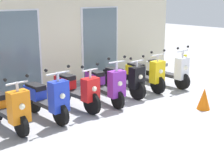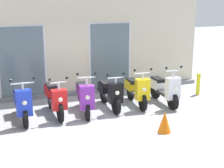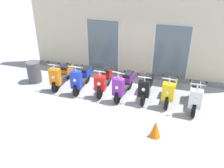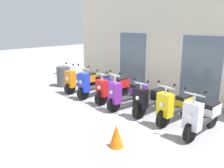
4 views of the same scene
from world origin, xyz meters
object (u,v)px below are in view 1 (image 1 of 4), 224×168
(scooter_black, at_px, (124,79))
(scooter_yellow, at_px, (145,74))
(scooter_purple, at_px, (105,84))
(scooter_white, at_px, (168,70))
(scooter_orange, at_px, (8,107))
(traffic_cone, at_px, (204,99))
(scooter_blue, at_px, (47,98))
(scooter_red, at_px, (77,89))
(curb_bollard, at_px, (185,65))

(scooter_black, bearing_deg, scooter_yellow, -1.49)
(scooter_purple, distance_m, scooter_white, 2.45)
(scooter_orange, height_order, traffic_cone, scooter_orange)
(scooter_purple, height_order, scooter_yellow, scooter_purple)
(scooter_black, xyz_separation_m, traffic_cone, (0.64, -2.07, -0.20))
(scooter_black, distance_m, scooter_white, 1.67)
(scooter_blue, height_order, scooter_purple, scooter_purple)
(scooter_blue, distance_m, scooter_white, 4.12)
(scooter_red, relative_size, curb_bollard, 2.34)
(scooter_red, relative_size, scooter_white, 1.02)
(scooter_blue, relative_size, scooter_red, 0.96)
(scooter_orange, bearing_deg, scooter_red, 1.45)
(scooter_blue, height_order, scooter_yellow, scooter_blue)
(scooter_blue, relative_size, scooter_yellow, 1.01)
(scooter_red, height_order, traffic_cone, scooter_red)
(scooter_purple, xyz_separation_m, curb_bollard, (3.95, 0.43, -0.15))
(scooter_blue, bearing_deg, scooter_yellow, 1.65)
(scooter_yellow, distance_m, scooter_white, 0.84)
(scooter_orange, bearing_deg, scooter_yellow, 0.44)
(scooter_white, height_order, traffic_cone, scooter_white)
(scooter_yellow, bearing_deg, scooter_blue, -178.35)
(scooter_purple, bearing_deg, scooter_blue, 178.92)
(scooter_purple, bearing_deg, curb_bollard, 6.17)
(scooter_black, bearing_deg, curb_bollard, 5.06)
(scooter_purple, height_order, traffic_cone, scooter_purple)
(scooter_orange, relative_size, traffic_cone, 3.04)
(scooter_black, bearing_deg, scooter_red, -179.67)
(scooter_red, relative_size, scooter_purple, 1.03)
(scooter_orange, height_order, scooter_yellow, scooter_yellow)
(scooter_orange, xyz_separation_m, scooter_red, (1.75, 0.04, 0.03))
(scooter_blue, distance_m, scooter_black, 2.47)
(scooter_orange, relative_size, scooter_blue, 1.01)
(scooter_purple, xyz_separation_m, scooter_white, (2.45, -0.04, -0.03))
(scooter_red, xyz_separation_m, curb_bollard, (4.74, 0.29, -0.14))
(scooter_purple, bearing_deg, scooter_white, -0.88)
(scooter_blue, xyz_separation_m, traffic_cone, (3.10, -1.96, -0.23))
(scooter_red, bearing_deg, curb_bollard, 3.48)
(scooter_white, height_order, curb_bollard, scooter_white)
(scooter_black, height_order, curb_bollard, scooter_black)
(scooter_red, distance_m, scooter_black, 1.58)
(scooter_red, bearing_deg, traffic_cone, -42.89)
(scooter_black, bearing_deg, scooter_blue, -177.29)
(scooter_black, distance_m, curb_bollard, 3.17)
(scooter_orange, height_order, scooter_purple, scooter_purple)
(scooter_yellow, height_order, traffic_cone, scooter_yellow)
(scooter_blue, xyz_separation_m, scooter_red, (0.88, 0.11, 0.01))
(scooter_orange, height_order, scooter_black, scooter_orange)
(traffic_cone, bearing_deg, scooter_yellow, 84.63)
(scooter_black, relative_size, curb_bollard, 2.23)
(scooter_orange, xyz_separation_m, traffic_cone, (3.97, -2.02, -0.20))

